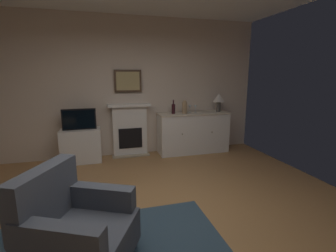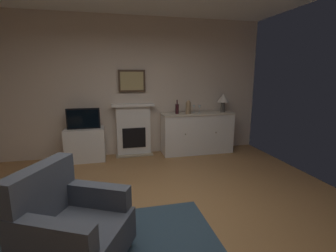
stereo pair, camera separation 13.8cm
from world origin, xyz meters
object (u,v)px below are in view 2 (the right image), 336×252
(sideboard_cabinet, at_px, (197,133))
(wine_glass_left, at_px, (194,107))
(tv_set, at_px, (83,119))
(wine_glass_center, at_px, (199,107))
(fireplace_unit, at_px, (134,130))
(vase_decorative, at_px, (188,107))
(armchair, at_px, (70,226))
(table_lamp, at_px, (223,99))
(wine_bottle, at_px, (177,109))
(framed_picture, at_px, (132,81))
(tv_cabinet, at_px, (85,145))

(sideboard_cabinet, bearing_deg, wine_glass_left, 155.96)
(sideboard_cabinet, relative_size, tv_set, 2.51)
(wine_glass_center, height_order, tv_set, tv_set)
(wine_glass_left, bearing_deg, fireplace_unit, 173.66)
(vase_decorative, xyz_separation_m, armchair, (-1.98, -2.80, -0.64))
(fireplace_unit, height_order, table_lamp, table_lamp)
(vase_decorative, bearing_deg, wine_bottle, 167.00)
(sideboard_cabinet, relative_size, armchair, 1.46)
(wine_glass_center, bearing_deg, sideboard_cabinet, 167.75)
(wine_glass_center, height_order, armchair, wine_glass_center)
(vase_decorative, bearing_deg, framed_picture, 166.50)
(sideboard_cabinet, relative_size, vase_decorative, 5.54)
(wine_bottle, distance_m, wine_glass_left, 0.38)
(vase_decorative, height_order, armchair, vase_decorative)
(framed_picture, height_order, tv_cabinet, framed_picture)
(wine_glass_left, height_order, tv_cabinet, wine_glass_left)
(fireplace_unit, bearing_deg, wine_glass_left, -6.34)
(framed_picture, distance_m, vase_decorative, 1.29)
(wine_bottle, height_order, wine_glass_center, wine_bottle)
(sideboard_cabinet, distance_m, wine_bottle, 0.71)
(sideboard_cabinet, distance_m, tv_set, 2.38)
(tv_set, bearing_deg, wine_glass_left, 1.07)
(wine_glass_left, xyz_separation_m, vase_decorative, (-0.15, -0.08, 0.02))
(table_lamp, height_order, wine_bottle, table_lamp)
(framed_picture, height_order, vase_decorative, framed_picture)
(wine_bottle, xyz_separation_m, wine_glass_left, (0.38, 0.03, 0.01))
(framed_picture, height_order, table_lamp, framed_picture)
(table_lamp, bearing_deg, fireplace_unit, 174.79)
(sideboard_cabinet, relative_size, table_lamp, 3.90)
(framed_picture, bearing_deg, vase_decorative, -13.50)
(fireplace_unit, distance_m, framed_picture, 1.01)
(table_lamp, height_order, vase_decorative, table_lamp)
(sideboard_cabinet, xyz_separation_m, wine_bottle, (-0.46, 0.00, 0.55))
(table_lamp, bearing_deg, wine_glass_left, 177.03)
(table_lamp, relative_size, wine_bottle, 1.38)
(framed_picture, relative_size, tv_set, 0.89)
(fireplace_unit, distance_m, sideboard_cabinet, 1.38)
(fireplace_unit, relative_size, wine_glass_left, 6.67)
(fireplace_unit, height_order, tv_cabinet, fireplace_unit)
(sideboard_cabinet, relative_size, wine_glass_left, 9.44)
(wine_bottle, distance_m, vase_decorative, 0.24)
(sideboard_cabinet, bearing_deg, wine_glass_center, -12.25)
(wine_glass_center, height_order, tv_cabinet, wine_glass_center)
(vase_decorative, relative_size, tv_set, 0.45)
(wine_glass_center, bearing_deg, armchair, -128.31)
(wine_glass_center, xyz_separation_m, tv_cabinet, (-2.37, 0.02, -0.68))
(fireplace_unit, height_order, armchair, fireplace_unit)
(table_lamp, bearing_deg, wine_glass_center, -179.23)
(sideboard_cabinet, xyz_separation_m, wine_glass_left, (-0.08, 0.03, 0.56))
(tv_set, bearing_deg, table_lamp, 0.16)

